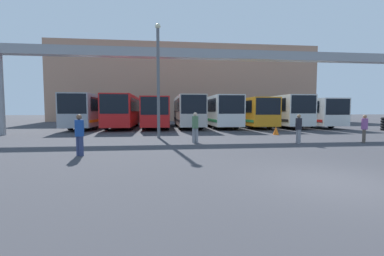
# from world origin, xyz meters

# --- Properties ---
(ground_plane) EXTENTS (200.00, 200.00, 0.00)m
(ground_plane) POSITION_xyz_m (0.00, 0.00, 0.00)
(ground_plane) COLOR #38383D
(building_backdrop) EXTENTS (45.69, 12.00, 13.10)m
(building_backdrop) POSITION_xyz_m (0.00, 43.05, 6.55)
(building_backdrop) COLOR tan
(building_backdrop) RESTS_ON ground
(overhead_gantry) EXTENTS (32.88, 0.80, 6.57)m
(overhead_gantry) POSITION_xyz_m (0.00, 14.33, 5.60)
(overhead_gantry) COLOR gray
(overhead_gantry) RESTS_ON ground
(bus_slot_0) EXTENTS (2.51, 12.24, 3.30)m
(bus_slot_0) POSITION_xyz_m (-11.70, 22.15, 1.90)
(bus_slot_0) COLOR #999EA5
(bus_slot_0) RESTS_ON ground
(bus_slot_1) EXTENTS (2.58, 10.11, 3.27)m
(bus_slot_1) POSITION_xyz_m (-8.36, 21.08, 1.88)
(bus_slot_1) COLOR red
(bus_slot_1) RESTS_ON ground
(bus_slot_2) EXTENTS (2.57, 10.92, 3.06)m
(bus_slot_2) POSITION_xyz_m (-5.01, 21.49, 1.77)
(bus_slot_2) COLOR red
(bus_slot_2) RESTS_ON ground
(bus_slot_3) EXTENTS (2.43, 11.57, 3.26)m
(bus_slot_3) POSITION_xyz_m (-1.67, 21.81, 1.88)
(bus_slot_3) COLOR beige
(bus_slot_3) RESTS_ON ground
(bus_slot_4) EXTENTS (2.55, 10.30, 3.25)m
(bus_slot_4) POSITION_xyz_m (1.67, 21.17, 1.87)
(bus_slot_4) COLOR silver
(bus_slot_4) RESTS_ON ground
(bus_slot_5) EXTENTS (2.53, 10.21, 3.04)m
(bus_slot_5) POSITION_xyz_m (5.01, 21.13, 1.76)
(bus_slot_5) COLOR orange
(bus_slot_5) RESTS_ON ground
(bus_slot_6) EXTENTS (2.63, 11.36, 3.29)m
(bus_slot_6) POSITION_xyz_m (8.36, 21.70, 1.89)
(bus_slot_6) COLOR silver
(bus_slot_6) RESTS_ON ground
(bus_slot_7) EXTENTS (2.63, 11.50, 2.99)m
(bus_slot_7) POSITION_xyz_m (11.70, 21.78, 1.73)
(bus_slot_7) COLOR silver
(bus_slot_7) RESTS_ON ground
(pedestrian_near_center) EXTENTS (0.33, 0.33, 1.60)m
(pedestrian_near_center) POSITION_xyz_m (3.10, 7.45, 0.85)
(pedestrian_near_center) COLOR gray
(pedestrian_near_center) RESTS_ON ground
(pedestrian_far_center) EXTENTS (0.33, 0.33, 1.57)m
(pedestrian_far_center) POSITION_xyz_m (7.00, 7.36, 0.83)
(pedestrian_far_center) COLOR brown
(pedestrian_far_center) RESTS_ON ground
(pedestrian_near_left) EXTENTS (0.36, 0.36, 1.72)m
(pedestrian_near_left) POSITION_xyz_m (-2.54, 8.37, 0.91)
(pedestrian_near_left) COLOR gray
(pedestrian_near_left) RESTS_ON ground
(pedestrian_near_right) EXTENTS (0.35, 0.35, 1.66)m
(pedestrian_near_right) POSITION_xyz_m (-7.68, 4.76, 0.88)
(pedestrian_near_right) COLOR navy
(pedestrian_near_right) RESTS_ON ground
(traffic_cone) EXTENTS (0.45, 0.45, 0.62)m
(traffic_cone) POSITION_xyz_m (4.06, 12.34, 0.31)
(traffic_cone) COLOR orange
(traffic_cone) RESTS_ON ground
(lamp_post) EXTENTS (0.36, 0.36, 7.44)m
(lamp_post) POSITION_xyz_m (-4.62, 11.20, 4.08)
(lamp_post) COLOR #595B60
(lamp_post) RESTS_ON ground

